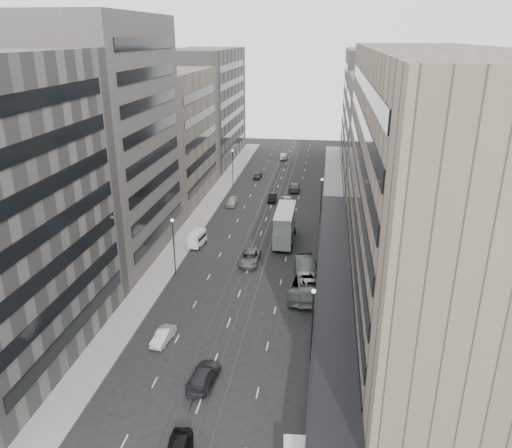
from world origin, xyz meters
The scene contains 26 objects.
ground centered at (0.00, 0.00, 0.00)m, with size 220.00×220.00×0.00m, color black.
sidewalk_right centered at (12.00, 37.50, 0.07)m, with size 4.00×125.00×0.15m, color gray.
sidewalk_left centered at (-12.00, 37.50, 0.07)m, with size 4.00×125.00×0.15m, color gray.
department_store centered at (21.45, 8.00, 14.95)m, with size 19.20×60.00×30.00m.
building_right_mid centered at (21.50, 52.00, 12.00)m, with size 15.00×28.00×24.00m, color #514B46.
building_right_far centered at (21.50, 82.00, 14.00)m, with size 15.00×32.00×28.00m, color slate.
building_left_b centered at (-21.50, 19.00, 17.00)m, with size 15.00×26.00×34.00m, color #514B46.
building_left_c centered at (-21.50, 46.00, 12.50)m, with size 15.00×28.00×25.00m, color gray.
building_left_d centered at (-21.50, 79.00, 14.00)m, with size 15.00×38.00×28.00m, color slate.
lamp_right_near centered at (9.70, -5.00, 5.20)m, with size 0.44×0.44×8.32m.
lamp_right_far centered at (9.70, 35.00, 5.20)m, with size 0.44×0.44×8.32m.
lamp_left_near centered at (-9.70, 12.00, 5.20)m, with size 0.44×0.44×8.32m.
lamp_left_far centered at (-9.70, 55.00, 5.20)m, with size 0.44×0.44×8.32m.
bus_near centered at (8.12, 9.60, 1.35)m, with size 2.26×9.68×2.70m, color slate.
bus_far centered at (8.50, 10.18, 1.58)m, with size 2.65×11.34×3.16m, color gray.
double_decker centered at (4.21, 25.95, 2.97)m, with size 3.11×10.05×5.50m.
panel_van centered at (-9.20, 22.18, 1.32)m, with size 2.30×4.01×2.40m.
sedan_1 centered at (-6.31, -3.72, 0.67)m, with size 1.42×4.09×1.35m, color beige.
sedan_2 centered at (-0.07, 17.26, 0.80)m, with size 2.66×5.78×1.61m, color #565659.
sedan_3 centered at (-0.32, -9.81, 0.79)m, with size 2.20×5.42×1.57m, color black.
sedan_4 centered at (-7.61, 42.88, 0.81)m, with size 1.90×4.73×1.61m, color #A59D89.
sedan_5 centered at (-0.06, 46.71, 0.72)m, with size 1.51×4.34×1.43m, color black.
sedan_6 centered at (2.85, 45.60, 0.71)m, with size 2.36×5.12×1.42m, color silver.
sedan_7 centered at (3.81, 54.36, 0.83)m, with size 2.33×5.74×1.66m, color #545456.
sedan_8 centered at (-5.30, 62.66, 0.68)m, with size 1.59×3.96×1.35m, color black.
sedan_9 centered at (-1.17, 82.82, 0.81)m, with size 1.72×4.93×1.62m, color #A9A48C.
Camera 1 is at (10.28, -47.99, 31.31)m, focal length 35.00 mm.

